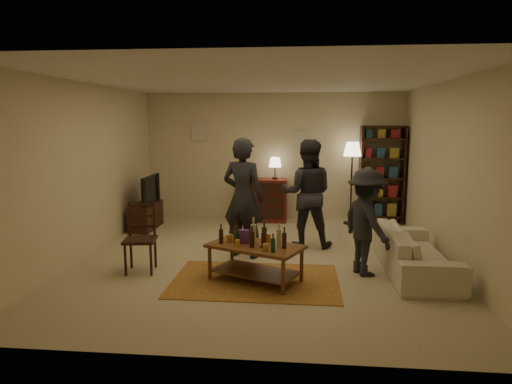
# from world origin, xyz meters

# --- Properties ---
(floor) EXTENTS (6.00, 6.00, 0.00)m
(floor) POSITION_xyz_m (0.00, 0.00, 0.00)
(floor) COLOR #C6B793
(floor) RESTS_ON ground
(room_shell) EXTENTS (6.00, 6.00, 6.00)m
(room_shell) POSITION_xyz_m (-0.65, 2.98, 1.81)
(room_shell) COLOR beige
(room_shell) RESTS_ON ground
(rug) EXTENTS (2.20, 1.50, 0.01)m
(rug) POSITION_xyz_m (0.00, -0.97, 0.01)
(rug) COLOR brown
(rug) RESTS_ON ground
(coffee_table) EXTENTS (1.38, 1.11, 0.84)m
(coffee_table) POSITION_xyz_m (-0.00, -0.97, 0.43)
(coffee_table) COLOR brown
(coffee_table) RESTS_ON ground
(dining_chair) EXTENTS (0.49, 0.49, 0.99)m
(dining_chair) POSITION_xyz_m (-1.65, -0.69, 0.52)
(dining_chair) COLOR black
(dining_chair) RESTS_ON ground
(tv_stand) EXTENTS (0.40, 1.00, 1.06)m
(tv_stand) POSITION_xyz_m (-2.44, 1.80, 0.38)
(tv_stand) COLOR black
(tv_stand) RESTS_ON ground
(dresser) EXTENTS (1.00, 0.50, 1.36)m
(dresser) POSITION_xyz_m (-0.19, 2.71, 0.48)
(dresser) COLOR maroon
(dresser) RESTS_ON ground
(bookshelf) EXTENTS (0.90, 0.34, 2.02)m
(bookshelf) POSITION_xyz_m (2.25, 2.78, 1.03)
(bookshelf) COLOR black
(bookshelf) RESTS_ON ground
(floor_lamp) EXTENTS (0.36, 0.36, 1.69)m
(floor_lamp) POSITION_xyz_m (1.62, 2.63, 1.43)
(floor_lamp) COLOR black
(floor_lamp) RESTS_ON ground
(sofa) EXTENTS (0.81, 2.08, 0.61)m
(sofa) POSITION_xyz_m (2.20, -0.40, 0.30)
(sofa) COLOR beige
(sofa) RESTS_ON ground
(person_left) EXTENTS (0.79, 0.64, 1.87)m
(person_left) POSITION_xyz_m (-0.29, 0.13, 0.93)
(person_left) COLOR #222329
(person_left) RESTS_ON ground
(person_right) EXTENTS (0.92, 0.74, 1.81)m
(person_right) POSITION_xyz_m (0.70, 0.83, 0.91)
(person_right) COLOR #28262E
(person_right) RESTS_ON ground
(person_by_sofa) EXTENTS (0.90, 1.10, 1.48)m
(person_by_sofa) POSITION_xyz_m (1.50, -0.54, 0.74)
(person_by_sofa) COLOR #222228
(person_by_sofa) RESTS_ON ground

